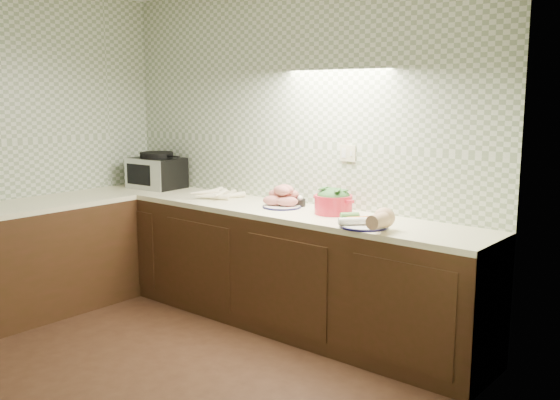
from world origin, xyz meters
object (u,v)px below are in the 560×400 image
Objects in this scene: parsnip_pile at (217,193)px; sweet_potato_plate at (282,198)px; dutch_oven at (333,201)px; onion_bowl at (296,201)px; toaster_oven at (157,171)px; veg_plate at (373,220)px.

sweet_potato_plate is at bearing -1.11° from parsnip_pile.
sweet_potato_plate is (0.72, -0.01, 0.04)m from parsnip_pile.
dutch_oven is (0.44, 0.04, 0.02)m from sweet_potato_plate.
onion_bowl is (0.04, 0.11, -0.03)m from sweet_potato_plate.
sweet_potato_plate reaches higher than parsnip_pile.
sweet_potato_plate is (1.51, -0.02, -0.08)m from toaster_oven.
parsnip_pile is 1.31× the size of dutch_oven.
dutch_oven is (1.95, 0.02, -0.06)m from toaster_oven.
toaster_oven is at bearing -176.64° from onion_bowl.
dutch_oven reaches higher than veg_plate.
toaster_oven reaches higher than onion_bowl.
onion_bowl is (0.76, 0.10, 0.01)m from parsnip_pile.
veg_plate reaches higher than parsnip_pile.
dutch_oven is at bearing 1.22° from parsnip_pile.
toaster_oven is at bearing 179.21° from sweet_potato_plate.
dutch_oven reaches higher than parsnip_pile.
toaster_oven is at bearing 179.49° from parsnip_pile.
toaster_oven is 1.51m from sweet_potato_plate.
toaster_oven is 1.95m from dutch_oven.
onion_bowl reaches higher than parsnip_pile.
parsnip_pile is 0.72m from sweet_potato_plate.
onion_bowl is at bearing 160.48° from veg_plate.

